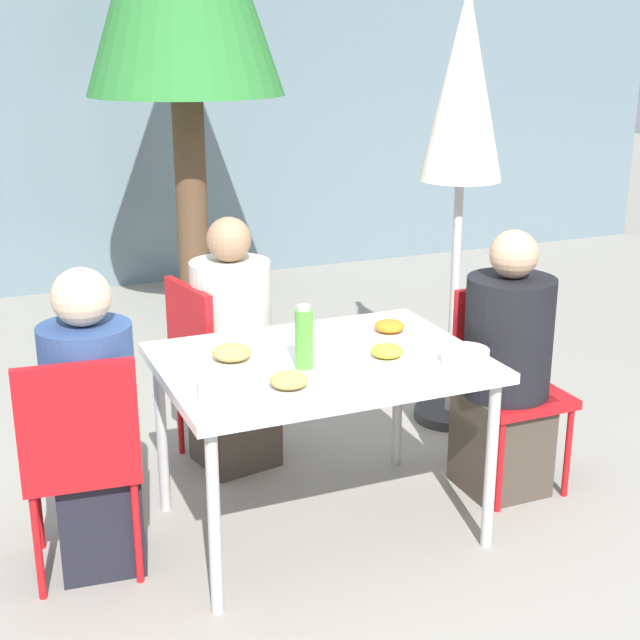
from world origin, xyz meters
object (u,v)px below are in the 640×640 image
at_px(chair_left, 80,450).
at_px(chair_far, 212,359).
at_px(person_far, 232,352).
at_px(person_left, 92,431).
at_px(person_right, 506,374).
at_px(drinking_cup, 209,394).
at_px(bottle, 304,338).
at_px(salad_bowl, 465,357).
at_px(closed_umbrella, 463,104).
at_px(chair_right, 505,372).

xyz_separation_m(chair_left, chair_far, (0.69, 0.71, 0.00)).
bearing_deg(person_far, chair_far, -121.94).
bearing_deg(person_left, chair_far, 51.18).
relative_size(person_right, drinking_cup, 11.53).
xyz_separation_m(bottle, drinking_cup, (-0.43, -0.23, -0.07)).
xyz_separation_m(chair_left, person_left, (0.06, 0.07, 0.03)).
xyz_separation_m(person_left, salad_bowl, (1.32, -0.36, 0.22)).
bearing_deg(closed_umbrella, chair_far, -179.65).
relative_size(chair_left, chair_right, 1.00).
height_order(person_right, drinking_cup, person_right).
relative_size(chair_left, person_left, 0.76).
bearing_deg(salad_bowl, person_right, 35.63).
bearing_deg(person_left, chair_left, -121.94).
relative_size(person_left, drinking_cup, 11.45).
xyz_separation_m(person_left, chair_right, (1.75, -0.01, -0.03)).
bearing_deg(chair_right, closed_umbrella, -101.23).
height_order(closed_umbrella, salad_bowl, closed_umbrella).
height_order(chair_far, person_far, person_far).
distance_m(chair_left, person_far, 1.03).
bearing_deg(drinking_cup, person_left, 130.06).
bearing_deg(person_right, salad_bowl, 35.76).
distance_m(chair_right, person_right, 0.10).
bearing_deg(drinking_cup, person_far, 68.81).
distance_m(person_right, salad_bowl, 0.52).
height_order(chair_left, drinking_cup, chair_left).
relative_size(person_right, chair_far, 1.33).
relative_size(person_right, closed_umbrella, 0.54).
bearing_deg(salad_bowl, bottle, 160.69).
distance_m(closed_umbrella, salad_bowl, 1.42).
bearing_deg(drinking_cup, chair_left, 140.70).
bearing_deg(closed_umbrella, person_left, -161.08).
relative_size(chair_right, chair_far, 1.00).
distance_m(chair_left, closed_umbrella, 2.34).
bearing_deg(person_far, closed_umbrella, 80.83).
bearing_deg(chair_right, chair_left, 2.29).
distance_m(chair_left, bottle, 0.88).
xyz_separation_m(drinking_cup, salad_bowl, (0.99, 0.03, -0.02)).
distance_m(chair_left, salad_bowl, 1.43).
bearing_deg(person_left, closed_umbrella, 24.60).
distance_m(person_far, bottle, 0.83).
bearing_deg(chair_left, salad_bowl, -6.03).
height_order(person_left, chair_far, person_left).
height_order(chair_right, drinking_cup, chair_right).
distance_m(chair_far, closed_umbrella, 1.66).
relative_size(chair_right, person_right, 0.75).
xyz_separation_m(person_right, drinking_cup, (-1.37, -0.31, 0.24)).
bearing_deg(person_right, chair_far, -33.83).
relative_size(chair_left, drinking_cup, 8.68).
height_order(chair_far, closed_umbrella, closed_umbrella).
xyz_separation_m(person_right, bottle, (-0.95, -0.08, 0.31)).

